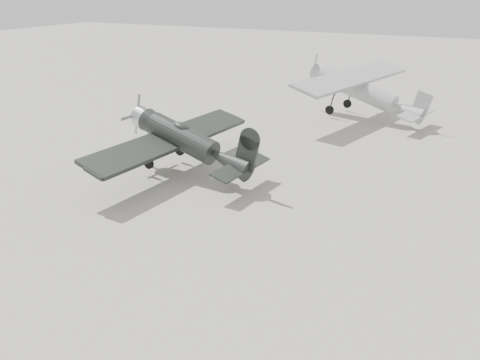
# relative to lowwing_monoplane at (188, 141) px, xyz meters

# --- Properties ---
(ground) EXTENTS (160.00, 160.00, 0.00)m
(ground) POSITION_rel_lowwing_monoplane_xyz_m (4.51, -5.13, -1.81)
(ground) COLOR gray
(ground) RESTS_ON ground
(lowwing_monoplane) EXTENTS (7.63, 10.64, 3.42)m
(lowwing_monoplane) POSITION_rel_lowwing_monoplane_xyz_m (0.00, 0.00, 0.00)
(lowwing_monoplane) COLOR black
(lowwing_monoplane) RESTS_ON ground
(highwing_monoplane) EXTENTS (9.14, 12.73, 3.61)m
(highwing_monoplane) POSITION_rel_lowwing_monoplane_xyz_m (5.35, 14.51, 0.45)
(highwing_monoplane) COLOR gray
(highwing_monoplane) RESTS_ON ground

